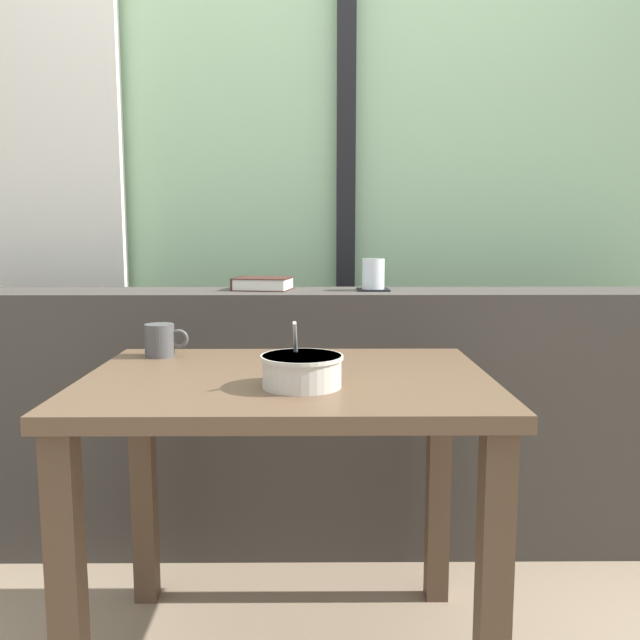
{
  "coord_description": "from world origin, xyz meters",
  "views": [
    {
      "loc": [
        0.06,
        -1.58,
        1.03
      ],
      "look_at": [
        0.08,
        0.43,
        0.76
      ],
      "focal_mm": 37.93,
      "sensor_mm": 36.0,
      "label": 1
    }
  ],
  "objects_px": {
    "juice_glass": "(373,276)",
    "ceramic_mug": "(161,340)",
    "breakfast_table": "(286,429)",
    "soup_bowl": "(302,371)",
    "coaster_square": "(373,290)",
    "closed_book": "(262,284)"
  },
  "relations": [
    {
      "from": "juice_glass",
      "to": "ceramic_mug",
      "type": "xyz_separation_m",
      "value": [
        -0.59,
        -0.41,
        -0.14
      ]
    },
    {
      "from": "ceramic_mug",
      "to": "breakfast_table",
      "type": "bearing_deg",
      "value": -34.53
    },
    {
      "from": "breakfast_table",
      "to": "soup_bowl",
      "type": "relative_size",
      "value": 5.18
    },
    {
      "from": "coaster_square",
      "to": "juice_glass",
      "type": "relative_size",
      "value": 1.04
    },
    {
      "from": "closed_book",
      "to": "ceramic_mug",
      "type": "bearing_deg",
      "value": -117.92
    },
    {
      "from": "soup_bowl",
      "to": "ceramic_mug",
      "type": "height_order",
      "value": "soup_bowl"
    },
    {
      "from": "coaster_square",
      "to": "soup_bowl",
      "type": "bearing_deg",
      "value": -105.8
    },
    {
      "from": "ceramic_mug",
      "to": "closed_book",
      "type": "bearing_deg",
      "value": 62.08
    },
    {
      "from": "breakfast_table",
      "to": "ceramic_mug",
      "type": "distance_m",
      "value": 0.44
    },
    {
      "from": "coaster_square",
      "to": "ceramic_mug",
      "type": "bearing_deg",
      "value": -145.01
    },
    {
      "from": "juice_glass",
      "to": "ceramic_mug",
      "type": "relative_size",
      "value": 0.85
    },
    {
      "from": "soup_bowl",
      "to": "juice_glass",
      "type": "bearing_deg",
      "value": 74.2
    },
    {
      "from": "breakfast_table",
      "to": "coaster_square",
      "type": "distance_m",
      "value": 0.74
    },
    {
      "from": "soup_bowl",
      "to": "ceramic_mug",
      "type": "relative_size",
      "value": 1.56
    },
    {
      "from": "juice_glass",
      "to": "ceramic_mug",
      "type": "bearing_deg",
      "value": -145.01
    },
    {
      "from": "ceramic_mug",
      "to": "coaster_square",
      "type": "bearing_deg",
      "value": 34.99
    },
    {
      "from": "breakfast_table",
      "to": "soup_bowl",
      "type": "distance_m",
      "value": 0.2
    },
    {
      "from": "breakfast_table",
      "to": "ceramic_mug",
      "type": "bearing_deg",
      "value": 145.47
    },
    {
      "from": "breakfast_table",
      "to": "coaster_square",
      "type": "height_order",
      "value": "coaster_square"
    },
    {
      "from": "juice_glass",
      "to": "closed_book",
      "type": "distance_m",
      "value": 0.36
    },
    {
      "from": "breakfast_table",
      "to": "coaster_square",
      "type": "relative_size",
      "value": 9.14
    },
    {
      "from": "juice_glass",
      "to": "ceramic_mug",
      "type": "height_order",
      "value": "juice_glass"
    }
  ]
}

